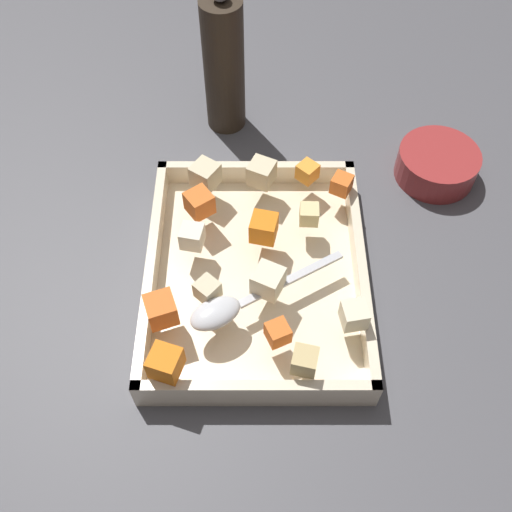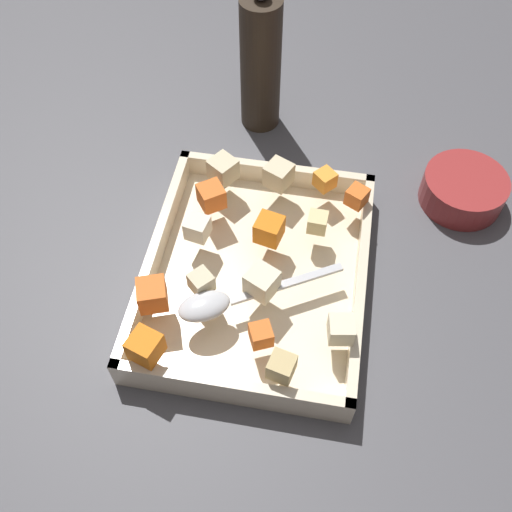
# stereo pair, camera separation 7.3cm
# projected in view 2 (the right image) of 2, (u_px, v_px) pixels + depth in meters

# --- Properties ---
(ground_plane) EXTENTS (4.00, 4.00, 0.00)m
(ground_plane) POSITION_uv_depth(u_px,v_px,m) (245.00, 286.00, 0.77)
(ground_plane) COLOR #4C4C51
(baking_dish) EXTENTS (0.34, 0.28, 0.05)m
(baking_dish) POSITION_uv_depth(u_px,v_px,m) (256.00, 276.00, 0.77)
(baking_dish) COLOR beige
(baking_dish) RESTS_ON ground_plane
(carrot_chunk_heap_top) EXTENTS (0.04, 0.04, 0.03)m
(carrot_chunk_heap_top) POSITION_uv_depth(u_px,v_px,m) (152.00, 295.00, 0.69)
(carrot_chunk_heap_top) COLOR orange
(carrot_chunk_heap_top) RESTS_ON baking_dish
(carrot_chunk_near_spoon) EXTENTS (0.03, 0.03, 0.02)m
(carrot_chunk_near_spoon) POSITION_uv_depth(u_px,v_px,m) (325.00, 180.00, 0.80)
(carrot_chunk_near_spoon) COLOR orange
(carrot_chunk_near_spoon) RESTS_ON baking_dish
(carrot_chunk_near_right) EXTENTS (0.03, 0.03, 0.02)m
(carrot_chunk_near_right) POSITION_uv_depth(u_px,v_px,m) (357.00, 196.00, 0.78)
(carrot_chunk_near_right) COLOR orange
(carrot_chunk_near_right) RESTS_ON baking_dish
(carrot_chunk_front_center) EXTENTS (0.04, 0.04, 0.03)m
(carrot_chunk_front_center) POSITION_uv_depth(u_px,v_px,m) (269.00, 229.00, 0.75)
(carrot_chunk_front_center) COLOR orange
(carrot_chunk_front_center) RESTS_ON baking_dish
(carrot_chunk_back_center) EXTENTS (0.03, 0.03, 0.02)m
(carrot_chunk_back_center) POSITION_uv_depth(u_px,v_px,m) (261.00, 335.00, 0.67)
(carrot_chunk_back_center) COLOR orange
(carrot_chunk_back_center) RESTS_ON baking_dish
(carrot_chunk_corner_sw) EXTENTS (0.04, 0.04, 0.03)m
(carrot_chunk_corner_sw) POSITION_uv_depth(u_px,v_px,m) (211.00, 196.00, 0.78)
(carrot_chunk_corner_sw) COLOR orange
(carrot_chunk_corner_sw) RESTS_ON baking_dish
(carrot_chunk_corner_ne) EXTENTS (0.04, 0.04, 0.03)m
(carrot_chunk_corner_ne) POSITION_uv_depth(u_px,v_px,m) (145.00, 347.00, 0.65)
(carrot_chunk_corner_ne) COLOR orange
(carrot_chunk_corner_ne) RESTS_ON baking_dish
(potato_chunk_rim_edge) EXTENTS (0.03, 0.03, 0.03)m
(potato_chunk_rim_edge) POSITION_uv_depth(u_px,v_px,m) (341.00, 329.00, 0.67)
(potato_chunk_rim_edge) COLOR beige
(potato_chunk_rim_edge) RESTS_ON baking_dish
(potato_chunk_center) EXTENTS (0.04, 0.04, 0.03)m
(potato_chunk_center) POSITION_uv_depth(u_px,v_px,m) (279.00, 175.00, 0.80)
(potato_chunk_center) COLOR beige
(potato_chunk_center) RESTS_ON baking_dish
(potato_chunk_corner_nw) EXTENTS (0.03, 0.03, 0.03)m
(potato_chunk_corner_nw) POSITION_uv_depth(u_px,v_px,m) (282.00, 367.00, 0.64)
(potato_chunk_corner_nw) COLOR tan
(potato_chunk_corner_nw) RESTS_ON baking_dish
(potato_chunk_far_right) EXTENTS (0.05, 0.05, 0.03)m
(potato_chunk_far_right) POSITION_uv_depth(u_px,v_px,m) (223.00, 169.00, 0.80)
(potato_chunk_far_right) COLOR beige
(potato_chunk_far_right) RESTS_ON baking_dish
(potato_chunk_heap_side) EXTENTS (0.03, 0.03, 0.02)m
(potato_chunk_heap_side) POSITION_uv_depth(u_px,v_px,m) (318.00, 222.00, 0.76)
(potato_chunk_heap_side) COLOR #E0CC89
(potato_chunk_heap_side) RESTS_ON baking_dish
(potato_chunk_near_left) EXTENTS (0.04, 0.04, 0.03)m
(potato_chunk_near_left) POSITION_uv_depth(u_px,v_px,m) (262.00, 282.00, 0.70)
(potato_chunk_near_left) COLOR beige
(potato_chunk_near_left) RESTS_ON baking_dish
(potato_chunk_mid_left) EXTENTS (0.04, 0.04, 0.03)m
(potato_chunk_mid_left) POSITION_uv_depth(u_px,v_px,m) (201.00, 282.00, 0.70)
(potato_chunk_mid_left) COLOR beige
(potato_chunk_mid_left) RESTS_ON baking_dish
(parsnip_chunk_far_left) EXTENTS (0.03, 0.03, 0.03)m
(parsnip_chunk_far_left) POSITION_uv_depth(u_px,v_px,m) (197.00, 228.00, 0.75)
(parsnip_chunk_far_left) COLOR silver
(parsnip_chunk_far_left) RESTS_ON baking_dish
(serving_spoon) EXTENTS (0.13, 0.19, 0.02)m
(serving_spoon) POSITION_uv_depth(u_px,v_px,m) (215.00, 303.00, 0.69)
(serving_spoon) COLOR silver
(serving_spoon) RESTS_ON baking_dish
(pepper_mill) EXTENTS (0.06, 0.06, 0.23)m
(pepper_mill) POSITION_uv_depth(u_px,v_px,m) (261.00, 64.00, 0.87)
(pepper_mill) COLOR #2D2319
(pepper_mill) RESTS_ON ground_plane
(small_prep_bowl) EXTENTS (0.12, 0.12, 0.04)m
(small_prep_bowl) POSITION_uv_depth(u_px,v_px,m) (463.00, 190.00, 0.84)
(small_prep_bowl) COLOR maroon
(small_prep_bowl) RESTS_ON ground_plane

